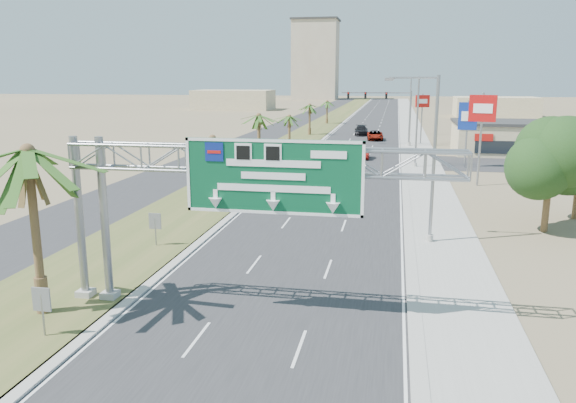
% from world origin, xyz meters
% --- Properties ---
extents(road, '(12.00, 300.00, 0.02)m').
position_xyz_m(road, '(0.00, 110.00, 0.01)').
color(road, '#28282B').
rests_on(road, ground).
extents(sidewalk_right, '(4.00, 300.00, 0.10)m').
position_xyz_m(sidewalk_right, '(8.50, 110.00, 0.05)').
color(sidewalk_right, '#9E9B93').
rests_on(sidewalk_right, ground).
extents(median_grass, '(7.00, 300.00, 0.12)m').
position_xyz_m(median_grass, '(-10.00, 110.00, 0.06)').
color(median_grass, '#445324').
rests_on(median_grass, ground).
extents(opposing_road, '(8.00, 300.00, 0.02)m').
position_xyz_m(opposing_road, '(-17.00, 110.00, 0.01)').
color(opposing_road, '#28282B').
rests_on(opposing_road, ground).
extents(sign_gantry, '(16.75, 1.24, 7.50)m').
position_xyz_m(sign_gantry, '(-1.06, 9.93, 6.06)').
color(sign_gantry, gray).
rests_on(sign_gantry, ground).
extents(palm_near, '(5.70, 5.70, 8.35)m').
position_xyz_m(palm_near, '(-9.20, 8.00, 6.93)').
color(palm_near, brown).
rests_on(palm_near, ground).
extents(palm_row_b, '(3.99, 3.99, 5.95)m').
position_xyz_m(palm_row_b, '(-9.50, 32.00, 4.90)').
color(palm_row_b, brown).
rests_on(palm_row_b, ground).
extents(palm_row_c, '(3.99, 3.99, 6.75)m').
position_xyz_m(palm_row_c, '(-9.50, 48.00, 5.66)').
color(palm_row_c, brown).
rests_on(palm_row_c, ground).
extents(palm_row_d, '(3.99, 3.99, 5.45)m').
position_xyz_m(palm_row_d, '(-9.50, 66.00, 4.42)').
color(palm_row_d, brown).
rests_on(palm_row_d, ground).
extents(palm_row_e, '(3.99, 3.99, 6.15)m').
position_xyz_m(palm_row_e, '(-9.50, 85.00, 5.09)').
color(palm_row_e, brown).
rests_on(palm_row_e, ground).
extents(palm_row_f, '(3.99, 3.99, 5.75)m').
position_xyz_m(palm_row_f, '(-9.50, 110.00, 4.71)').
color(palm_row_f, brown).
rests_on(palm_row_f, ground).
extents(streetlight_near, '(3.27, 0.44, 10.00)m').
position_xyz_m(streetlight_near, '(7.30, 22.00, 4.69)').
color(streetlight_near, gray).
rests_on(streetlight_near, ground).
extents(streetlight_mid, '(3.27, 0.44, 10.00)m').
position_xyz_m(streetlight_mid, '(7.30, 52.00, 4.69)').
color(streetlight_mid, gray).
rests_on(streetlight_mid, ground).
extents(streetlight_far, '(3.27, 0.44, 10.00)m').
position_xyz_m(streetlight_far, '(7.30, 88.00, 4.69)').
color(streetlight_far, gray).
rests_on(streetlight_far, ground).
extents(signal_mast, '(10.28, 0.71, 8.00)m').
position_xyz_m(signal_mast, '(5.17, 71.97, 4.85)').
color(signal_mast, gray).
rests_on(signal_mast, ground).
extents(store_building, '(18.00, 10.00, 4.00)m').
position_xyz_m(store_building, '(22.00, 66.00, 2.00)').
color(store_building, tan).
rests_on(store_building, ground).
extents(oak_near, '(4.50, 4.50, 6.80)m').
position_xyz_m(oak_near, '(15.00, 26.00, 4.53)').
color(oak_near, brown).
rests_on(oak_near, ground).
extents(median_signback_a, '(0.75, 0.08, 2.08)m').
position_xyz_m(median_signback_a, '(-7.80, 6.00, 1.45)').
color(median_signback_a, gray).
rests_on(median_signback_a, ground).
extents(median_signback_b, '(0.75, 0.08, 2.08)m').
position_xyz_m(median_signback_b, '(-8.50, 18.00, 1.45)').
color(median_signback_b, gray).
rests_on(median_signback_b, ground).
extents(tower_distant, '(20.00, 16.00, 35.00)m').
position_xyz_m(tower_distant, '(-32.00, 250.00, 17.50)').
color(tower_distant, tan).
rests_on(tower_distant, ground).
extents(building_distant_left, '(24.00, 14.00, 6.00)m').
position_xyz_m(building_distant_left, '(-45.00, 160.00, 3.00)').
color(building_distant_left, tan).
rests_on(building_distant_left, ground).
extents(building_distant_right, '(20.00, 12.00, 5.00)m').
position_xyz_m(building_distant_right, '(30.00, 140.00, 2.50)').
color(building_distant_right, tan).
rests_on(building_distant_right, ground).
extents(car_left_lane, '(2.14, 4.55, 1.50)m').
position_xyz_m(car_left_lane, '(-5.50, 33.70, 0.75)').
color(car_left_lane, black).
rests_on(car_left_lane, ground).
extents(car_mid_lane, '(1.40, 3.87, 1.27)m').
position_xyz_m(car_mid_lane, '(1.46, 57.59, 0.63)').
color(car_mid_lane, '#650C09').
rests_on(car_mid_lane, ground).
extents(car_right_lane, '(2.78, 5.44, 1.47)m').
position_xyz_m(car_right_lane, '(2.02, 79.36, 0.73)').
color(car_right_lane, gray).
rests_on(car_right_lane, ground).
extents(car_far, '(2.68, 5.74, 1.62)m').
position_xyz_m(car_far, '(-0.65, 86.84, 0.81)').
color(car_far, black).
rests_on(car_far, ground).
extents(pole_sign_red_near, '(2.39, 0.95, 8.52)m').
position_xyz_m(pole_sign_red_near, '(12.88, 41.86, 6.66)').
color(pole_sign_red_near, gray).
rests_on(pole_sign_red_near, ground).
extents(pole_sign_blue, '(2.02, 0.49, 7.41)m').
position_xyz_m(pole_sign_blue, '(12.94, 52.74, 5.43)').
color(pole_sign_blue, gray).
rests_on(pole_sign_blue, ground).
extents(pole_sign_red_far, '(2.13, 1.17, 7.49)m').
position_xyz_m(pole_sign_red_far, '(9.00, 75.36, 5.87)').
color(pole_sign_red_far, gray).
rests_on(pole_sign_red_far, ground).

